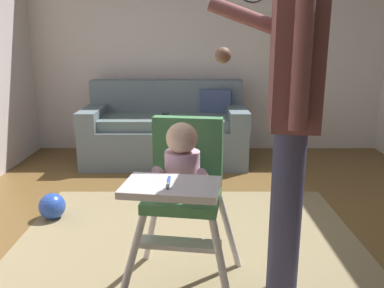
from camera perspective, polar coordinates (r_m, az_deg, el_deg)
name	(u,v)px	position (r m, az deg, el deg)	size (l,w,h in m)	color
ground	(224,266)	(2.54, 4.68, -17.03)	(5.73, 6.77, 0.10)	brown
wall_far	(210,43)	(4.78, 2.59, 14.25)	(4.93, 0.06, 2.52)	silver
area_rug	(189,287)	(2.26, -0.42, -19.82)	(2.26, 2.79, 0.01)	#8D7D59
couch	(168,130)	(4.37, -3.45, 1.95)	(1.73, 0.86, 0.86)	slate
high_chair	(185,178)	(1.96, -1.04, -4.89)	(0.68, 0.79, 0.92)	silver
adult_standing	(292,113)	(1.85, 14.15, 4.31)	(0.51, 0.54, 1.70)	#3F3F63
toy_ball_second	(54,206)	(3.15, -19.20, -8.40)	(0.19, 0.19, 0.19)	#284CB7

